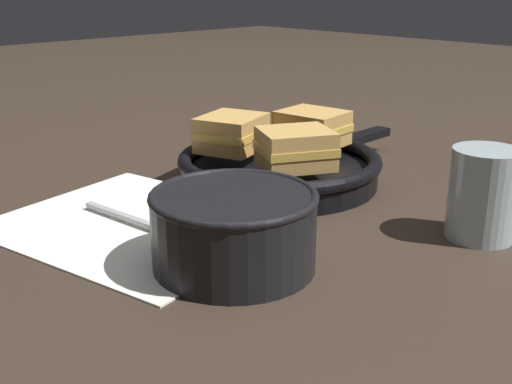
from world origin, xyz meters
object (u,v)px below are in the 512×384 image
(skillet, at_px, (280,168))
(soup_bowl, at_px, (234,225))
(sandwich_far_left, at_px, (232,133))
(drinking_glass, at_px, (483,194))
(sandwich_near_left, at_px, (296,148))
(spoon, at_px, (157,228))
(sandwich_near_right, at_px, (312,128))

(skillet, bearing_deg, soup_bowl, -55.62)
(sandwich_far_left, xyz_separation_m, drinking_glass, (0.33, 0.05, -0.02))
(sandwich_near_left, xyz_separation_m, drinking_glass, (0.22, 0.05, -0.02))
(spoon, height_order, sandwich_near_left, sandwich_near_left)
(soup_bowl, bearing_deg, drinking_glass, 61.86)
(skillet, relative_size, sandwich_near_left, 3.40)
(sandwich_near_left, relative_size, drinking_glass, 1.16)
(soup_bowl, height_order, spoon, soup_bowl)
(soup_bowl, distance_m, skillet, 0.26)
(soup_bowl, distance_m, sandwich_far_left, 0.27)
(spoon, relative_size, sandwich_near_right, 1.79)
(spoon, distance_m, drinking_glass, 0.34)
(soup_bowl, xyz_separation_m, sandwich_near_left, (-0.09, 0.18, 0.02))
(soup_bowl, relative_size, sandwich_near_right, 1.66)
(sandwich_near_right, relative_size, drinking_glass, 0.99)
(skillet, height_order, sandwich_far_left, sandwich_far_left)
(spoon, bearing_deg, sandwich_near_left, 76.21)
(sandwich_near_left, bearing_deg, skillet, 149.40)
(skillet, bearing_deg, spoon, -81.48)
(skillet, distance_m, sandwich_near_left, 0.08)
(sandwich_far_left, relative_size, drinking_glass, 1.11)
(spoon, bearing_deg, skillet, 91.84)
(soup_bowl, xyz_separation_m, drinking_glass, (0.13, 0.24, 0.01))
(skillet, xyz_separation_m, drinking_glass, (0.27, 0.02, 0.03))
(sandwich_near_left, distance_m, sandwich_far_left, 0.11)
(drinking_glass, bearing_deg, skillet, -176.17)
(skillet, bearing_deg, sandwich_near_right, 90.96)
(spoon, relative_size, sandwich_far_left, 1.60)
(drinking_glass, bearing_deg, sandwich_far_left, -170.70)
(sandwich_near_right, height_order, sandwich_far_left, same)
(soup_bowl, height_order, sandwich_near_right, sandwich_near_right)
(skillet, relative_size, drinking_glass, 3.93)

